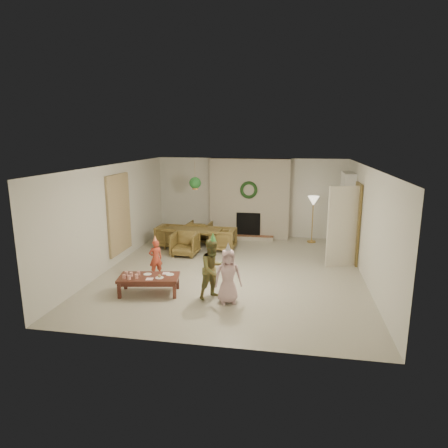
% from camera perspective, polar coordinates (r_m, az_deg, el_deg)
% --- Properties ---
extents(floor, '(7.00, 7.00, 0.00)m').
position_cam_1_polar(floor, '(9.45, 1.37, -6.82)').
color(floor, '#B7B29E').
rests_on(floor, ground).
extents(ceiling, '(7.00, 7.00, 0.00)m').
position_cam_1_polar(ceiling, '(8.94, 1.46, 8.48)').
color(ceiling, white).
rests_on(ceiling, wall_back).
extents(wall_back, '(7.00, 0.00, 7.00)m').
position_cam_1_polar(wall_back, '(12.53, 3.85, 3.90)').
color(wall_back, silver).
rests_on(wall_back, floor).
extents(wall_front, '(7.00, 0.00, 7.00)m').
position_cam_1_polar(wall_front, '(5.80, -3.87, -6.50)').
color(wall_front, silver).
rests_on(wall_front, floor).
extents(wall_left, '(0.00, 7.00, 7.00)m').
position_cam_1_polar(wall_left, '(10.01, -15.83, 1.22)').
color(wall_left, silver).
rests_on(wall_left, floor).
extents(wall_right, '(0.00, 7.00, 7.00)m').
position_cam_1_polar(wall_right, '(9.17, 20.29, -0.11)').
color(wall_right, silver).
rests_on(wall_right, floor).
extents(fireplace_mass, '(2.50, 0.40, 2.50)m').
position_cam_1_polar(fireplace_mass, '(12.33, 3.75, 3.76)').
color(fireplace_mass, '#532216').
rests_on(fireplace_mass, floor).
extents(fireplace_hearth, '(1.60, 0.30, 0.12)m').
position_cam_1_polar(fireplace_hearth, '(12.23, 3.48, -2.01)').
color(fireplace_hearth, brown).
rests_on(fireplace_hearth, floor).
extents(fireplace_firebox, '(0.75, 0.12, 0.75)m').
position_cam_1_polar(fireplace_firebox, '(12.31, 3.60, -0.05)').
color(fireplace_firebox, black).
rests_on(fireplace_firebox, floor).
extents(fireplace_wreath, '(0.54, 0.10, 0.54)m').
position_cam_1_polar(fireplace_wreath, '(12.06, 3.64, 5.00)').
color(fireplace_wreath, '#153714').
rests_on(fireplace_wreath, fireplace_mass).
extents(floor_lamp_base, '(0.26, 0.26, 0.03)m').
position_cam_1_polar(floor_lamp_base, '(12.24, 12.69, -2.52)').
color(floor_lamp_base, gold).
rests_on(floor_lamp_base, floor).
extents(floor_lamp_post, '(0.03, 0.03, 1.28)m').
position_cam_1_polar(floor_lamp_post, '(12.09, 12.84, 0.45)').
color(floor_lamp_post, gold).
rests_on(floor_lamp_post, floor).
extents(floor_lamp_shade, '(0.34, 0.34, 0.28)m').
position_cam_1_polar(floor_lamp_shade, '(11.98, 12.98, 3.32)').
color(floor_lamp_shade, beige).
rests_on(floor_lamp_shade, floor_lamp_post).
extents(bookshelf_carcass, '(0.30, 1.00, 2.20)m').
position_cam_1_polar(bookshelf_carcass, '(11.40, 17.49, 1.70)').
color(bookshelf_carcass, white).
rests_on(bookshelf_carcass, floor).
extents(bookshelf_shelf_a, '(0.30, 0.92, 0.03)m').
position_cam_1_polar(bookshelf_shelf_a, '(11.53, 17.18, -1.47)').
color(bookshelf_shelf_a, white).
rests_on(bookshelf_shelf_a, bookshelf_carcass).
extents(bookshelf_shelf_b, '(0.30, 0.92, 0.03)m').
position_cam_1_polar(bookshelf_shelf_b, '(11.44, 17.31, 0.47)').
color(bookshelf_shelf_b, white).
rests_on(bookshelf_shelf_b, bookshelf_carcass).
extents(bookshelf_shelf_c, '(0.30, 0.92, 0.03)m').
position_cam_1_polar(bookshelf_shelf_c, '(11.37, 17.44, 2.44)').
color(bookshelf_shelf_c, white).
rests_on(bookshelf_shelf_c, bookshelf_carcass).
extents(bookshelf_shelf_d, '(0.30, 0.92, 0.03)m').
position_cam_1_polar(bookshelf_shelf_d, '(11.31, 17.58, 4.44)').
color(bookshelf_shelf_d, white).
rests_on(bookshelf_shelf_d, bookshelf_carcass).
extents(books_row_lower, '(0.20, 0.40, 0.24)m').
position_cam_1_polar(books_row_lower, '(11.35, 17.22, -0.96)').
color(books_row_lower, maroon).
rests_on(books_row_lower, bookshelf_shelf_a).
extents(books_row_mid, '(0.20, 0.44, 0.24)m').
position_cam_1_polar(books_row_mid, '(11.46, 17.23, 1.21)').
color(books_row_mid, navy).
rests_on(books_row_mid, bookshelf_shelf_b).
extents(books_row_upper, '(0.20, 0.36, 0.22)m').
position_cam_1_polar(books_row_upper, '(11.25, 17.45, 3.01)').
color(books_row_upper, '#A26E22').
rests_on(books_row_upper, bookshelf_shelf_c).
extents(door_frame, '(0.05, 0.86, 2.04)m').
position_cam_1_polar(door_frame, '(10.36, 18.86, 0.10)').
color(door_frame, brown).
rests_on(door_frame, floor).
extents(door_leaf, '(0.77, 0.32, 2.00)m').
position_cam_1_polar(door_leaf, '(9.95, 17.01, -0.40)').
color(door_leaf, beige).
rests_on(door_leaf, floor).
extents(curtain_panel, '(0.06, 1.20, 2.00)m').
position_cam_1_polar(curtain_panel, '(10.17, -15.14, 1.43)').
color(curtain_panel, '#C0B488').
rests_on(curtain_panel, wall_left).
extents(dining_table, '(1.66, 0.98, 0.57)m').
position_cam_1_polar(dining_table, '(11.25, -4.59, -2.14)').
color(dining_table, brown).
rests_on(dining_table, floor).
extents(dining_chair_near, '(0.71, 0.72, 0.63)m').
position_cam_1_polar(dining_chair_near, '(10.59, -5.74, -2.94)').
color(dining_chair_near, brown).
rests_on(dining_chair_near, floor).
extents(dining_chair_far, '(0.71, 0.72, 0.63)m').
position_cam_1_polar(dining_chair_far, '(11.91, -3.57, -1.15)').
color(dining_chair_far, brown).
rests_on(dining_chair_far, floor).
extents(dining_chair_left, '(0.72, 0.71, 0.63)m').
position_cam_1_polar(dining_chair_left, '(11.48, -8.00, -1.78)').
color(dining_chair_left, brown).
rests_on(dining_chair_left, floor).
extents(dining_chair_right, '(0.72, 0.71, 0.63)m').
position_cam_1_polar(dining_chair_right, '(11.02, -0.15, -2.26)').
color(dining_chair_right, brown).
rests_on(dining_chair_right, floor).
extents(hanging_plant_cord, '(0.01, 0.01, 0.70)m').
position_cam_1_polar(hanging_plant_cord, '(10.69, -4.28, 7.25)').
color(hanging_plant_cord, tan).
rests_on(hanging_plant_cord, ceiling).
extents(hanging_plant_pot, '(0.16, 0.16, 0.12)m').
position_cam_1_polar(hanging_plant_pot, '(10.73, -4.25, 5.39)').
color(hanging_plant_pot, '#8F5D2E').
rests_on(hanging_plant_pot, hanging_plant_cord).
extents(hanging_plant_foliage, '(0.32, 0.32, 0.32)m').
position_cam_1_polar(hanging_plant_foliage, '(10.72, -4.26, 6.02)').
color(hanging_plant_foliage, '#17471D').
rests_on(hanging_plant_foliage, hanging_plant_pot).
extents(coffee_table_top, '(1.30, 0.81, 0.06)m').
position_cam_1_polar(coffee_table_top, '(8.15, -10.96, -7.71)').
color(coffee_table_top, '#59291D').
rests_on(coffee_table_top, floor).
extents(coffee_table_apron, '(1.19, 0.70, 0.07)m').
position_cam_1_polar(coffee_table_apron, '(8.18, -10.94, -8.14)').
color(coffee_table_apron, '#59291D').
rests_on(coffee_table_apron, floor).
extents(coffee_leg_fl, '(0.08, 0.08, 0.32)m').
position_cam_1_polar(coffee_leg_fl, '(8.12, -15.11, -9.42)').
color(coffee_leg_fl, '#59291D').
rests_on(coffee_leg_fl, floor).
extents(coffee_leg_fr, '(0.08, 0.08, 0.32)m').
position_cam_1_polar(coffee_leg_fr, '(7.91, -7.27, -9.69)').
color(coffee_leg_fr, '#59291D').
rests_on(coffee_leg_fr, floor).
extents(coffee_leg_bl, '(0.08, 0.08, 0.32)m').
position_cam_1_polar(coffee_leg_bl, '(8.57, -14.25, -8.20)').
color(coffee_leg_bl, '#59291D').
rests_on(coffee_leg_bl, floor).
extents(coffee_leg_br, '(0.08, 0.08, 0.32)m').
position_cam_1_polar(coffee_leg_br, '(8.36, -6.84, -8.40)').
color(coffee_leg_br, '#59291D').
rests_on(coffee_leg_br, floor).
extents(cup_a, '(0.08, 0.08, 0.08)m').
position_cam_1_polar(cup_a, '(8.11, -14.44, -7.48)').
color(cup_a, white).
rests_on(cup_a, coffee_table_top).
extents(cup_b, '(0.08, 0.08, 0.08)m').
position_cam_1_polar(cup_b, '(8.28, -14.11, -7.04)').
color(cup_b, white).
rests_on(cup_b, coffee_table_top).
extents(cup_c, '(0.08, 0.08, 0.08)m').
position_cam_1_polar(cup_c, '(8.04, -13.74, -7.62)').
color(cup_c, white).
rests_on(cup_c, coffee_table_top).
extents(cup_d, '(0.08, 0.08, 0.08)m').
position_cam_1_polar(cup_d, '(8.21, -13.43, -7.17)').
color(cup_d, white).
rests_on(cup_d, coffee_table_top).
extents(cup_e, '(0.08, 0.08, 0.08)m').
position_cam_1_polar(cup_e, '(8.07, -12.71, -7.47)').
color(cup_e, white).
rests_on(cup_e, coffee_table_top).
extents(cup_f, '(0.08, 0.08, 0.08)m').
position_cam_1_polar(cup_f, '(8.25, -12.42, -7.03)').
color(cup_f, white).
rests_on(cup_f, coffee_table_top).
extents(plate_a, '(0.19, 0.19, 0.01)m').
position_cam_1_polar(plate_a, '(8.26, -11.14, -7.22)').
color(plate_a, white).
rests_on(plate_a, coffee_table_top).
extents(plate_b, '(0.19, 0.19, 0.01)m').
position_cam_1_polar(plate_b, '(8.02, -9.45, -7.77)').
color(plate_b, white).
rests_on(plate_b, coffee_table_top).
extents(plate_c, '(0.19, 0.19, 0.01)m').
position_cam_1_polar(plate_c, '(8.16, -7.93, -7.34)').
color(plate_c, white).
rests_on(plate_c, coffee_table_top).
extents(food_scoop, '(0.08, 0.08, 0.07)m').
position_cam_1_polar(food_scoop, '(8.00, -9.45, -7.52)').
color(food_scoop, tan).
rests_on(food_scoop, plate_b).
extents(napkin_left, '(0.16, 0.16, 0.01)m').
position_cam_1_polar(napkin_left, '(7.98, -10.87, -7.92)').
color(napkin_left, '#FFBBD6').
rests_on(napkin_left, coffee_table_top).
extents(napkin_right, '(0.16, 0.16, 0.01)m').
position_cam_1_polar(napkin_right, '(8.24, -8.50, -7.16)').
color(napkin_right, '#FFBBD6').
rests_on(napkin_right, coffee_table_top).
extents(child_red, '(0.38, 0.36, 0.86)m').
position_cam_1_polar(child_red, '(9.08, -9.99, -4.98)').
color(child_red, '#BA3D27').
rests_on(child_red, floor).
extents(party_hat_red, '(0.15, 0.15, 0.16)m').
position_cam_1_polar(party_hat_red, '(8.95, -10.10, -2.12)').
color(party_hat_red, gold).
rests_on(party_hat_red, child_red).
extents(child_plaid, '(0.74, 0.74, 1.21)m').
position_cam_1_polar(child_plaid, '(7.72, -1.61, -6.62)').
color(child_plaid, '#945C28').
rests_on(child_plaid, floor).
extents(party_hat_plaid, '(0.19, 0.19, 0.20)m').
position_cam_1_polar(party_hat_plaid, '(7.53, -1.64, -1.96)').
color(party_hat_plaid, green).
rests_on(party_hat_plaid, child_plaid).
extents(child_pink, '(0.60, 0.49, 1.07)m').
position_cam_1_polar(child_pink, '(7.53, 0.60, -7.66)').
color(child_pink, beige).
rests_on(child_pink, floor).
extents(party_hat_pink, '(0.16, 0.16, 0.19)m').
position_cam_1_polar(party_hat_pink, '(7.35, 0.61, -3.43)').
color(party_hat_pink, silver).
rests_on(party_hat_pink, child_pink).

